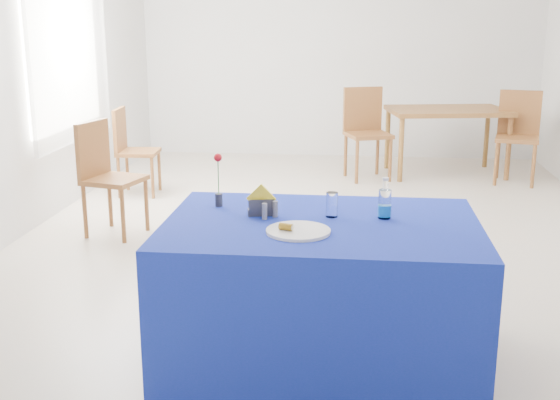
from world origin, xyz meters
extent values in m
plane|color=#C2B4A1|center=(0.00, 0.00, 0.00)|extent=(7.00, 7.00, 0.00)
plane|color=silver|center=(0.00, 3.50, 1.40)|extent=(5.00, 0.00, 5.00)
plane|color=silver|center=(0.00, -3.50, 1.40)|extent=(5.00, 0.00, 5.00)
plane|color=silver|center=(-2.50, 0.00, 1.40)|extent=(0.00, 7.00, 7.00)
cube|color=white|center=(-2.47, 0.80, 1.55)|extent=(0.04, 1.50, 1.60)
cube|color=white|center=(-2.40, 0.80, 1.55)|extent=(0.04, 1.75, 1.85)
cylinder|color=white|center=(-0.03, -2.32, 0.77)|extent=(0.31, 0.31, 0.01)
cylinder|color=white|center=(0.12, -2.02, 0.82)|extent=(0.06, 0.06, 0.13)
cylinder|color=gray|center=(-0.23, -2.11, 0.80)|extent=(0.03, 0.03, 0.08)
cylinder|color=slate|center=(-0.18, -2.06, 0.80)|extent=(0.03, 0.03, 0.08)
cube|color=#102795|center=(0.07, -2.12, 0.38)|extent=(1.60, 1.10, 0.76)
cylinder|color=silver|center=(0.39, -2.02, 0.83)|extent=(0.07, 0.07, 0.15)
cylinder|color=blue|center=(0.39, -2.02, 0.80)|extent=(0.07, 0.07, 0.06)
cylinder|color=white|center=(0.39, -2.02, 0.94)|extent=(0.03, 0.03, 0.05)
cylinder|color=silver|center=(0.39, -2.02, 0.97)|extent=(0.03, 0.03, 0.01)
cube|color=#3B3C41|center=(-0.25, -2.03, 0.78)|extent=(0.15, 0.08, 0.03)
cube|color=#3A3A3F|center=(-0.25, -2.06, 0.81)|extent=(0.13, 0.03, 0.09)
cube|color=#38373C|center=(-0.26, -2.01, 0.81)|extent=(0.13, 0.03, 0.09)
cube|color=yellow|center=(-0.25, -2.03, 0.85)|extent=(0.16, 0.02, 0.16)
cylinder|color=#29292F|center=(-0.51, -1.88, 0.80)|extent=(0.04, 0.04, 0.07)
cylinder|color=#1B6E2A|center=(-0.51, -1.88, 0.91)|extent=(0.01, 0.01, 0.22)
sphere|color=red|center=(-0.51, -1.88, 1.03)|extent=(0.04, 0.04, 0.04)
cube|color=brown|center=(1.26, 2.53, 0.73)|extent=(1.42, 1.04, 0.05)
cylinder|color=brown|center=(0.73, 2.08, 0.35)|extent=(0.06, 0.06, 0.71)
cylinder|color=brown|center=(1.91, 2.28, 0.35)|extent=(0.06, 0.06, 0.71)
cylinder|color=olive|center=(0.61, 2.77, 0.35)|extent=(0.06, 0.06, 0.71)
cylinder|color=olive|center=(1.79, 2.97, 0.35)|extent=(0.06, 0.06, 0.71)
cylinder|color=brown|center=(0.25, 1.94, 0.24)|extent=(0.04, 0.04, 0.48)
cylinder|color=brown|center=(0.62, 2.07, 0.24)|extent=(0.04, 0.04, 0.48)
cylinder|color=brown|center=(0.12, 2.30, 0.24)|extent=(0.04, 0.04, 0.48)
cylinder|color=brown|center=(0.49, 2.43, 0.24)|extent=(0.04, 0.04, 0.48)
cube|color=brown|center=(0.37, 2.18, 0.50)|extent=(0.57, 0.57, 0.04)
cube|color=brown|center=(0.30, 2.37, 0.76)|extent=(0.44, 0.19, 0.49)
cylinder|color=brown|center=(1.73, 2.01, 0.24)|extent=(0.04, 0.04, 0.47)
cylinder|color=brown|center=(2.10, 1.92, 0.24)|extent=(0.04, 0.04, 0.47)
cylinder|color=brown|center=(1.82, 2.38, 0.24)|extent=(0.04, 0.04, 0.47)
cylinder|color=brown|center=(2.19, 2.29, 0.24)|extent=(0.04, 0.04, 0.47)
cube|color=brown|center=(1.96, 2.15, 0.49)|extent=(0.53, 0.53, 0.04)
cube|color=brown|center=(2.01, 2.35, 0.75)|extent=(0.44, 0.14, 0.48)
cylinder|color=brown|center=(-1.60, -0.33, 0.23)|extent=(0.04, 0.04, 0.45)
cylinder|color=brown|center=(-1.51, 0.02, 0.23)|extent=(0.04, 0.04, 0.45)
cylinder|color=brown|center=(-1.95, -0.24, 0.23)|extent=(0.04, 0.04, 0.45)
cylinder|color=brown|center=(-1.86, 0.11, 0.23)|extent=(0.04, 0.04, 0.45)
cube|color=brown|center=(-1.73, -0.11, 0.47)|extent=(0.51, 0.51, 0.04)
cube|color=brown|center=(-1.92, -0.07, 0.71)|extent=(0.14, 0.42, 0.46)
cylinder|color=brown|center=(-1.77, 1.08, 0.21)|extent=(0.03, 0.03, 0.42)
cylinder|color=brown|center=(-1.79, 1.41, 0.21)|extent=(0.03, 0.03, 0.42)
cylinder|color=brown|center=(-2.10, 1.05, 0.21)|extent=(0.03, 0.03, 0.42)
cylinder|color=brown|center=(-2.13, 1.39, 0.21)|extent=(0.03, 0.03, 0.42)
cube|color=brown|center=(-1.95, 1.23, 0.44)|extent=(0.42, 0.42, 0.04)
cube|color=brown|center=(-2.13, 1.22, 0.66)|extent=(0.06, 0.39, 0.43)
cylinder|color=gold|center=(-0.09, -2.33, 0.79)|extent=(0.07, 0.05, 0.03)
cylinder|color=beige|center=(-0.06, -2.34, 0.79)|extent=(0.01, 0.03, 0.03)
camera|label=1|loc=(0.22, -5.54, 1.78)|focal=45.00mm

